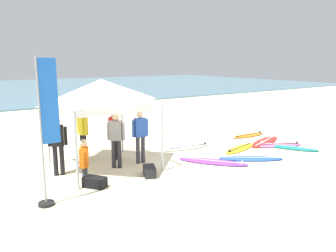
% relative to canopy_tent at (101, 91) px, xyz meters
% --- Properties ---
extents(ground_plane, '(80.00, 80.00, 0.00)m').
position_rel_canopy_tent_xyz_m(ground_plane, '(2.49, -1.16, -2.39)').
color(ground_plane, beige).
extents(sea, '(80.00, 36.00, 0.10)m').
position_rel_canopy_tent_xyz_m(sea, '(2.49, 32.36, -2.34)').
color(sea, '#568499').
rests_on(sea, ground).
extents(canopy_tent, '(2.74, 2.74, 2.75)m').
position_rel_canopy_tent_xyz_m(canopy_tent, '(0.00, 0.00, 0.00)').
color(canopy_tent, '#B7B7BC').
rests_on(canopy_tent, ground).
extents(surfboard_teal, '(1.54, 2.39, 0.19)m').
position_rel_canopy_tent_xyz_m(surfboard_teal, '(6.74, -1.74, -2.35)').
color(surfboard_teal, '#19847F').
rests_on(surfboard_teal, ground).
extents(surfboard_blue, '(2.09, 1.75, 0.19)m').
position_rel_canopy_tent_xyz_m(surfboard_blue, '(4.42, -2.02, -2.35)').
color(surfboard_blue, blue).
rests_on(surfboard_blue, ground).
extents(surfboard_white, '(2.03, 0.76, 0.19)m').
position_rel_canopy_tent_xyz_m(surfboard_white, '(3.57, 0.35, -2.35)').
color(surfboard_white, white).
rests_on(surfboard_white, ground).
extents(surfboard_orange, '(1.81, 0.52, 0.19)m').
position_rel_canopy_tent_xyz_m(surfboard_orange, '(7.08, 0.45, -2.35)').
color(surfboard_orange, orange).
rests_on(surfboard_orange, ground).
extents(surfboard_purple, '(1.87, 2.24, 0.19)m').
position_rel_canopy_tent_xyz_m(surfboard_purple, '(3.13, -1.58, -2.35)').
color(surfboard_purple, purple).
rests_on(surfboard_purple, ground).
extents(surfboard_yellow, '(2.02, 1.03, 0.19)m').
position_rel_canopy_tent_xyz_m(surfboard_yellow, '(5.10, -0.89, -2.35)').
color(surfboard_yellow, yellow).
rests_on(surfboard_yellow, ground).
extents(surfboard_red, '(2.44, 1.40, 0.19)m').
position_rel_canopy_tent_xyz_m(surfboard_red, '(6.75, -0.72, -2.35)').
color(surfboard_red, red).
rests_on(surfboard_red, ground).
extents(surfboard_pink, '(2.09, 1.32, 0.19)m').
position_rel_canopy_tent_xyz_m(surfboard_pink, '(6.70, -1.39, -2.35)').
color(surfboard_pink, pink).
rests_on(surfboard_pink, ground).
extents(person_black, '(0.53, 0.32, 1.71)m').
position_rel_canopy_tent_xyz_m(person_black, '(-1.38, 0.06, -1.40)').
color(person_black, black).
rests_on(person_black, ground).
extents(person_yellow, '(0.26, 0.55, 1.71)m').
position_rel_canopy_tent_xyz_m(person_yellow, '(-0.24, 1.13, -1.40)').
color(person_yellow, black).
rests_on(person_yellow, ground).
extents(person_red, '(0.43, 0.41, 1.71)m').
position_rel_canopy_tent_xyz_m(person_red, '(0.60, 0.51, -1.40)').
color(person_red, black).
rests_on(person_red, ground).
extents(person_blue, '(0.55, 0.27, 1.71)m').
position_rel_canopy_tent_xyz_m(person_blue, '(1.17, -0.26, -1.40)').
color(person_blue, '#383842').
rests_on(person_blue, ground).
extents(person_grey, '(0.45, 0.39, 1.71)m').
position_rel_canopy_tent_xyz_m(person_grey, '(0.31, -0.26, -1.40)').
color(person_grey, '#2D2D33').
rests_on(person_grey, ground).
extents(person_orange, '(0.36, 0.50, 1.20)m').
position_rel_canopy_tent_xyz_m(person_orange, '(-0.96, -0.88, -1.73)').
color(person_orange, '#383842').
rests_on(person_orange, ground).
extents(banner_flag, '(0.60, 0.36, 3.40)m').
position_rel_canopy_tent_xyz_m(banner_flag, '(-2.15, -1.85, -0.81)').
color(banner_flag, '#99999E').
rests_on(banner_flag, ground).
extents(gear_bag_near_tent, '(0.53, 0.68, 0.28)m').
position_rel_canopy_tent_xyz_m(gear_bag_near_tent, '(0.75, -1.48, -2.25)').
color(gear_bag_near_tent, '#232328').
rests_on(gear_bag_near_tent, ground).
extents(gear_bag_by_pole, '(0.61, 0.67, 0.28)m').
position_rel_canopy_tent_xyz_m(gear_bag_by_pole, '(-0.90, -1.42, -2.25)').
color(gear_bag_by_pole, black).
rests_on(gear_bag_by_pole, ground).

